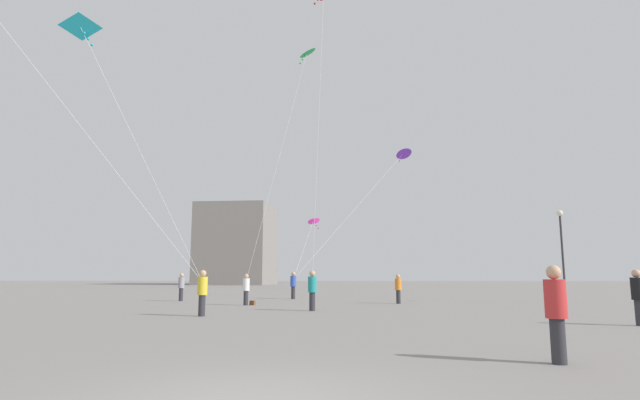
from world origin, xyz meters
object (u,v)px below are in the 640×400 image
(kite_violet_diamond, at_px, (403,154))
(lamppost_east, at_px, (562,241))
(person_in_grey, at_px, (181,286))
(kite_crimson_delta, at_px, (323,3))
(person_in_white, at_px, (246,288))
(handbag_beside_flyer, at_px, (253,303))
(person_in_black, at_px, (638,295))
(building_left_hall, at_px, (238,245))
(person_in_teal, at_px, (312,289))
(person_in_blue, at_px, (293,284))
(kite_magenta_diamond, at_px, (314,221))
(person_in_red, at_px, (556,309))
(person_in_yellow, at_px, (202,291))
(person_in_orange, at_px, (398,287))
(kite_emerald_diamond, at_px, (306,55))
(kite_cyan_delta, at_px, (85,35))

(kite_violet_diamond, distance_m, lamppost_east, 17.28)
(person_in_grey, distance_m, lamppost_east, 23.12)
(kite_crimson_delta, bearing_deg, person_in_white, 128.70)
(kite_violet_diamond, relative_size, handbag_beside_flyer, 35.14)
(person_in_black, height_order, building_left_hall, building_left_hall)
(building_left_hall, height_order, handbag_beside_flyer, building_left_hall)
(person_in_teal, bearing_deg, person_in_blue, 153.71)
(kite_crimson_delta, distance_m, kite_violet_diamond, 22.17)
(kite_magenta_diamond, bearing_deg, handbag_beside_flyer, -100.25)
(person_in_red, bearing_deg, kite_violet_diamond, -118.91)
(person_in_yellow, xyz_separation_m, kite_magenta_diamond, (3.01, 20.96, 5.01))
(person_in_black, bearing_deg, person_in_grey, -133.72)
(person_in_black, bearing_deg, person_in_orange, -159.76)
(building_left_hall, distance_m, lamppost_east, 70.96)
(kite_emerald_diamond, bearing_deg, person_in_yellow, -114.11)
(person_in_blue, bearing_deg, building_left_hall, -56.22)
(person_in_grey, bearing_deg, kite_crimson_delta, -52.78)
(person_in_red, xyz_separation_m, handbag_beside_flyer, (-8.86, 17.97, -0.84))
(kite_crimson_delta, relative_size, building_left_hall, 0.90)
(person_in_black, relative_size, lamppost_east, 0.33)
(person_in_yellow, bearing_deg, person_in_grey, -164.10)
(kite_magenta_diamond, xyz_separation_m, building_left_hall, (-17.52, 52.14, 1.23))
(person_in_teal, distance_m, kite_cyan_delta, 13.67)
(kite_magenta_diamond, xyz_separation_m, kite_crimson_delta, (1.64, -18.94, 8.16))
(person_in_orange, height_order, kite_crimson_delta, kite_crimson_delta)
(person_in_orange, xyz_separation_m, kite_emerald_diamond, (-5.15, -1.82, 13.29))
(person_in_teal, bearing_deg, lamppost_east, 79.85)
(person_in_white, distance_m, person_in_black, 18.09)
(person_in_blue, height_order, kite_emerald_diamond, kite_emerald_diamond)
(person_in_white, relative_size, building_left_hall, 0.11)
(person_in_grey, height_order, person_in_black, person_in_black)
(kite_crimson_delta, bearing_deg, kite_magenta_diamond, 94.96)
(person_in_red, distance_m, kite_magenta_diamond, 32.36)
(kite_cyan_delta, xyz_separation_m, lamppost_east, (21.80, 13.59, -6.52))
(person_in_grey, distance_m, person_in_orange, 13.54)
(person_in_blue, relative_size, lamppost_east, 0.34)
(person_in_red, distance_m, kite_emerald_diamond, 23.17)
(person_in_yellow, bearing_deg, kite_crimson_delta, 107.62)
(kite_cyan_delta, bearing_deg, person_in_teal, 40.70)
(lamppost_east, bearing_deg, person_in_red, -112.96)
(person_in_yellow, relative_size, kite_cyan_delta, 0.19)
(person_in_grey, xyz_separation_m, kite_emerald_diamond, (8.18, -4.19, 13.25))
(person_in_white, distance_m, person_in_orange, 8.58)
(person_in_black, bearing_deg, kite_magenta_diamond, -160.11)
(person_in_orange, bearing_deg, kite_cyan_delta, 126.82)
(lamppost_east, bearing_deg, handbag_beside_flyer, -171.57)
(person_in_grey, bearing_deg, person_in_black, -43.60)
(person_in_white, xyz_separation_m, kite_violet_diamond, (10.40, 15.74, 11.13))
(person_in_red, distance_m, handbag_beside_flyer, 20.06)
(kite_magenta_diamond, bearing_deg, kite_emerald_diamond, -88.12)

